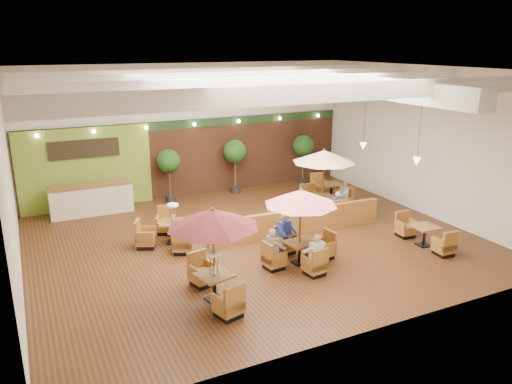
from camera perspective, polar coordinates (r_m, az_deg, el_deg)
room at (r=16.73m, az=-1.24°, el=7.62°), size 14.04×14.00×5.52m
service_counter at (r=19.87m, az=-18.29°, el=-0.81°), size 3.00×0.75×1.18m
booth_divider at (r=17.00m, az=4.75°, el=-3.40°), size 6.37×0.46×0.88m
table_0 at (r=12.22m, az=-4.93°, el=-4.42°), size 2.28×2.53×2.48m
table_1 at (r=14.38m, az=5.10°, el=-2.29°), size 2.31×2.31×2.33m
table_2 at (r=18.63m, az=7.73°, el=2.48°), size 2.56×2.56×2.55m
table_3 at (r=16.38m, az=-10.18°, el=-4.40°), size 1.86×2.63×1.51m
table_4 at (r=16.93m, az=18.67°, el=-4.79°), size 0.81×2.28×0.84m
table_5 at (r=20.74m, az=8.60°, el=-0.07°), size 0.94×2.54×0.93m
topiary_0 at (r=20.38m, az=-9.93°, el=3.27°), size 0.94×0.94×2.18m
topiary_1 at (r=21.30m, az=-2.43°, el=4.39°), size 1.00×1.00×2.33m
topiary_2 at (r=22.84m, az=5.45°, el=5.07°), size 0.98×0.98×2.28m
diner_0 at (r=14.02m, az=6.78°, el=-6.59°), size 0.41×0.36×0.78m
diner_1 at (r=15.36m, az=3.40°, el=-4.33°), size 0.44×0.40×0.81m
diner_2 at (r=14.29m, az=2.08°, el=-6.02°), size 0.30×0.38×0.77m
diner_3 at (r=18.17m, az=9.22°, el=-1.28°), size 0.36×0.30×0.72m
diner_4 at (r=19.41m, az=9.91°, el=-0.13°), size 0.34×0.39×0.73m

